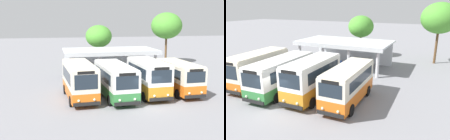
# 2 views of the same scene
# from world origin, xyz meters

# --- Properties ---
(ground_plane) EXTENTS (180.00, 180.00, 0.00)m
(ground_plane) POSITION_xyz_m (0.00, 0.00, 0.00)
(ground_plane) COLOR gray
(city_bus_nearest_orange) EXTENTS (2.71, 7.13, 3.28)m
(city_bus_nearest_orange) POSITION_xyz_m (-5.19, 3.42, 1.81)
(city_bus_nearest_orange) COLOR black
(city_bus_nearest_orange) RESTS_ON ground
(city_bus_second_in_row) EXTENTS (2.67, 7.68, 3.12)m
(city_bus_second_in_row) POSITION_xyz_m (-1.97, 3.16, 1.73)
(city_bus_second_in_row) COLOR black
(city_bus_second_in_row) RESTS_ON ground
(city_bus_middle_cream) EXTENTS (2.46, 6.58, 3.36)m
(city_bus_middle_cream) POSITION_xyz_m (1.25, 3.28, 1.85)
(city_bus_middle_cream) COLOR black
(city_bus_middle_cream) RESTS_ON ground
(city_bus_fourth_amber) EXTENTS (2.41, 6.78, 3.05)m
(city_bus_fourth_amber) POSITION_xyz_m (4.47, 3.56, 1.70)
(city_bus_fourth_amber) COLOR black
(city_bus_fourth_amber) RESTS_ON ground
(terminal_canopy) EXTENTS (11.54, 6.29, 3.40)m
(terminal_canopy) POSITION_xyz_m (-0.34, 13.97, 2.67)
(terminal_canopy) COLOR silver
(terminal_canopy) RESTS_ON ground
(waiting_chair_end_by_column) EXTENTS (0.45, 0.45, 0.86)m
(waiting_chair_end_by_column) POSITION_xyz_m (-2.16, 12.97, 0.52)
(waiting_chair_end_by_column) COLOR slate
(waiting_chair_end_by_column) RESTS_ON ground
(waiting_chair_second_from_end) EXTENTS (0.45, 0.45, 0.86)m
(waiting_chair_second_from_end) POSITION_xyz_m (-1.48, 12.90, 0.52)
(waiting_chair_second_from_end) COLOR slate
(waiting_chair_second_from_end) RESTS_ON ground
(waiting_chair_middle_seat) EXTENTS (0.45, 0.45, 0.86)m
(waiting_chair_middle_seat) POSITION_xyz_m (-0.79, 12.92, 0.52)
(waiting_chair_middle_seat) COLOR slate
(waiting_chair_middle_seat) RESTS_ON ground
(waiting_chair_fourth_seat) EXTENTS (0.45, 0.45, 0.86)m
(waiting_chair_fourth_seat) POSITION_xyz_m (-0.11, 12.95, 0.52)
(waiting_chair_fourth_seat) COLOR slate
(waiting_chair_fourth_seat) RESTS_ON ground
(roadside_tree_behind_canopy) EXTENTS (3.85, 3.85, 6.28)m
(roadside_tree_behind_canopy) POSITION_xyz_m (-0.63, 19.95, 4.62)
(roadside_tree_behind_canopy) COLOR brown
(roadside_tree_behind_canopy) RESTS_ON ground
(roadside_tree_east_of_canopy) EXTENTS (4.77, 4.77, 8.15)m
(roadside_tree_east_of_canopy) POSITION_xyz_m (10.11, 20.40, 6.10)
(roadside_tree_east_of_canopy) COLOR brown
(roadside_tree_east_of_canopy) RESTS_ON ground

